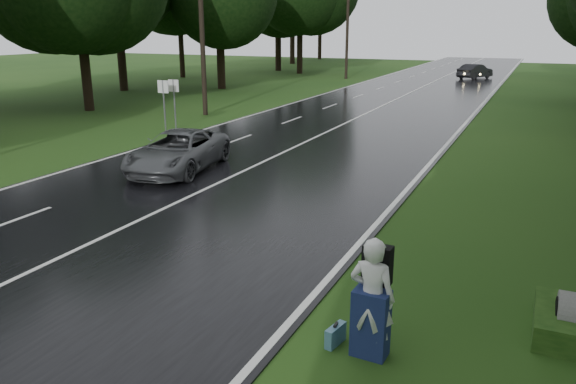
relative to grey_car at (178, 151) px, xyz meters
name	(u,v)px	position (x,y,z in m)	size (l,w,h in m)	color
ground	(34,272)	(2.18, -8.31, -0.73)	(160.00, 160.00, 0.00)	#244614
road	(344,124)	(2.18, 11.69, -0.71)	(12.00, 140.00, 0.04)	black
lane_center	(344,124)	(2.18, 11.69, -0.69)	(0.12, 140.00, 0.01)	silver
grey_car	(178,151)	(0.00, 0.00, 0.00)	(2.30, 4.99, 1.39)	#494C4E
far_car	(475,71)	(5.26, 41.95, 0.01)	(1.50, 4.29, 1.41)	black
hitchhiker	(372,302)	(9.50, -8.30, 0.18)	(0.74, 0.67, 1.97)	silver
suitcase	(335,335)	(8.92, -8.27, -0.57)	(0.13, 0.46, 0.33)	teal
utility_pole_mid	(206,115)	(-6.32, 11.57, -0.73)	(1.80, 0.28, 9.81)	black
utility_pole_far	(346,79)	(-6.32, 36.96, -0.73)	(1.80, 0.28, 9.22)	black
road_sign_a	(166,132)	(-5.02, 5.99, -0.73)	(0.60, 0.10, 2.50)	white
road_sign_b	(176,130)	(-5.02, 6.83, -0.73)	(0.59, 0.10, 2.47)	white
tree_left_d	(90,110)	(-13.77, 10.08, -0.73)	(8.42, 8.42, 13.15)	black
tree_left_e	(222,89)	(-12.82, 24.17, -0.73)	(8.15, 8.15, 12.73)	black
tree_left_f	(300,73)	(-13.05, 41.00, -0.73)	(10.06, 10.06, 15.73)	black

